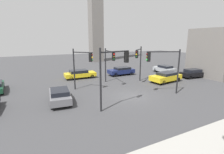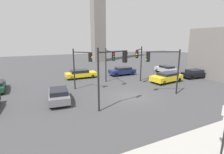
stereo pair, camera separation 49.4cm
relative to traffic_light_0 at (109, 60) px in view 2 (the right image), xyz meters
name	(u,v)px [view 2 (the right image)]	position (x,y,z in m)	size (l,w,h in m)	color
ground_plane	(131,96)	(0.13, -5.31, -3.43)	(106.38, 106.38, 0.00)	#424244
sidewalk_corner	(223,147)	(0.13, -15.22, -3.35)	(38.30, 3.93, 0.15)	#A8A59E
traffic_light_0	(109,60)	(0.00, 0.00, 0.00)	(0.62, 3.56, 4.84)	black
traffic_light_1	(163,63)	(3.58, -6.20, 0.17)	(3.59, 1.54, 5.01)	black
traffic_light_2	(139,58)	(4.09, -0.90, 0.08)	(2.20, 1.94, 5.05)	black
traffic_light_3	(112,66)	(-3.05, -7.13, 0.36)	(3.18, 0.79, 5.44)	black
traffic_light_4	(82,62)	(-3.94, -0.83, 0.00)	(1.88, 1.95, 4.98)	black
car_1	(166,69)	(12.49, 2.65, -2.68)	(1.97, 4.16, 1.38)	#ADB2B7
car_2	(195,73)	(13.88, -2.29, -2.70)	(4.37, 2.25, 1.38)	black
car_3	(59,95)	(-7.20, -3.70, -2.69)	(2.30, 4.32, 1.38)	slate
car_4	(122,71)	(4.55, 4.60, -2.67)	(4.48, 2.00, 1.37)	navy
car_5	(167,77)	(7.96, -2.35, -2.67)	(4.96, 2.65, 1.40)	yellow
car_7	(81,74)	(-2.51, 5.49, -2.70)	(4.83, 2.09, 1.34)	yellow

